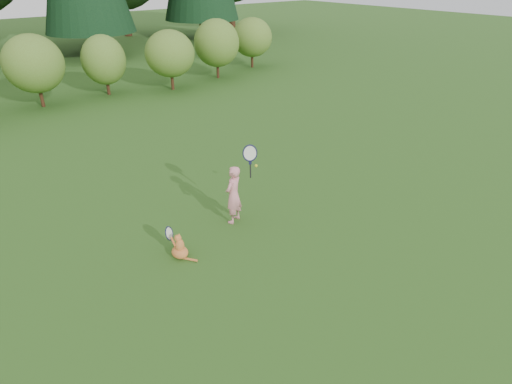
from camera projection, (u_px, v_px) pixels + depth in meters
ground at (272, 237)px, 9.11m from camera, size 100.00×100.00×0.00m
shrub_row at (66, 69)px, 17.42m from camera, size 28.00×3.00×2.80m
child at (234, 193)px, 9.37m from camera, size 0.80×0.56×2.02m
cat at (179, 245)px, 8.39m from camera, size 0.41×0.76×0.71m
tennis_ball at (256, 166)px, 10.33m from camera, size 0.08×0.08×0.08m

